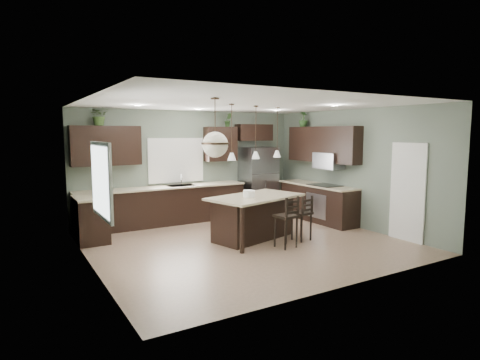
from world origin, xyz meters
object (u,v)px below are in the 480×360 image
kitchen_island (255,218)px  plant_back_left (99,115)px  bar_stool_center (286,222)px  refrigerator (258,181)px  bar_stool_right (302,218)px  serving_dish (249,194)px

kitchen_island → plant_back_left: (-2.60, 2.40, 2.17)m
plant_back_left → bar_stool_center: bearing=-49.4°
refrigerator → kitchen_island: 2.75m
bar_stool_right → plant_back_left: bearing=131.7°
plant_back_left → kitchen_island: bearing=-42.7°
serving_dish → bar_stool_center: size_ratio=0.23×
bar_stool_center → plant_back_left: bearing=124.4°
bar_stool_center → bar_stool_right: size_ratio=1.08×
refrigerator → bar_stool_right: (-0.77, -2.81, -0.45)m
serving_dish → bar_stool_right: serving_dish is taller
serving_dish → bar_stool_right: bearing=-28.6°
kitchen_island → serving_dish: bearing=-180.0°
serving_dish → kitchen_island: bearing=15.1°
bar_stool_right → kitchen_island: bearing=136.3°
serving_dish → bar_stool_center: serving_dish is taller
refrigerator → plant_back_left: bearing=177.6°
bar_stool_center → bar_stool_right: bar_stool_center is taller
refrigerator → kitchen_island: (-1.54, -2.23, -0.46)m
bar_stool_right → plant_back_left: 4.99m
refrigerator → serving_dish: refrigerator is taller
kitchen_island → bar_stool_right: (0.77, -0.58, 0.01)m
refrigerator → plant_back_left: 4.48m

